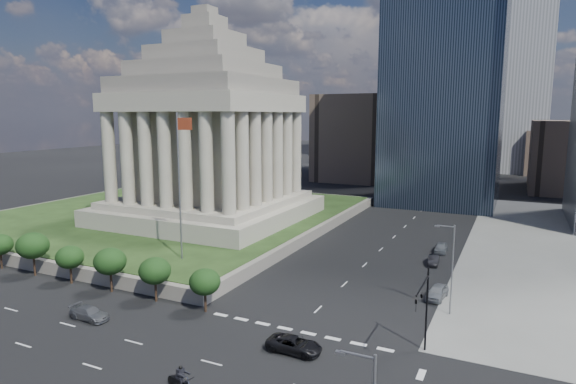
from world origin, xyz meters
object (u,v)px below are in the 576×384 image
Objects in this scene: suv_grey at (89,313)px; parked_sedan_mid at (434,260)px; war_memorial at (207,116)px; flagpole at (180,178)px; traffic_signal_ne at (424,303)px; street_lamp_north at (451,264)px; parked_sedan_far at (441,248)px; pickup_truck at (294,345)px; parked_sedan_near at (437,292)px; motorcycle_trail at (180,378)px.

suv_grey is 1.17× the size of parked_sedan_mid.
war_memorial is 8.24× the size of suv_grey.
flagpole reaches higher than traffic_signal_ne.
suv_grey is (13.01, -41.03, -20.71)m from war_memorial.
parked_sedan_far is (-4.33, 24.48, -4.88)m from street_lamp_north.
flagpole is 4.95× the size of parked_sedan_mid.
parked_sedan_mid is at bearing -7.28° from war_memorial.
pickup_truck is 1.12× the size of parked_sedan_near.
motorcycle_trail is at bearing -106.95° from parked_sedan_far.
street_lamp_north reaches higher than parked_sedan_mid.
parked_sedan_mid is (7.26, 32.56, -0.06)m from pickup_truck.
pickup_truck is (23.57, -14.06, -12.39)m from flagpole.
suv_grey is (0.83, -17.03, -12.43)m from flagpole.
parked_sedan_mid is 0.87× the size of parked_sedan_far.
traffic_signal_ne is 29.38m from parked_sedan_mid.
traffic_signal_ne is at bearing -76.48° from suv_grey.
flagpole is 4.30× the size of parked_sedan_near.
parked_sedan_near is at bearing -26.80° from pickup_truck.
parked_sedan_near is 1.60× the size of motorcycle_trail.
traffic_signal_ne is 34.47m from suv_grey.
war_memorial is 60.00m from traffic_signal_ne.
flagpole is 6.90× the size of motorcycle_trail.
motorcycle_trail is (-16.27, -13.32, -4.17)m from traffic_signal_ne.
parked_sedan_mid is at bearing -38.00° from suv_grey.
street_lamp_north is at bearing -25.92° from war_memorial.
parked_sedan_far is (29.99, 42.51, 0.10)m from suv_grey.
suv_grey is at bearing -87.19° from flagpole.
parked_sedan_far reaches higher than pickup_truck.
traffic_signal_ne is (34.33, -10.30, -7.86)m from flagpole.
street_lamp_north is at bearing -59.69° from parked_sedan_near.
parked_sedan_far is at bearing 95.59° from traffic_signal_ne.
parked_sedan_far is (7.26, 39.54, 0.06)m from pickup_truck.
war_memorial is 3.90× the size of street_lamp_north.
war_memorial is at bearing 168.38° from parked_sedan_mid.
parked_sedan_near is 32.56m from motorcycle_trail.
war_memorial is 47.71m from parked_sedan_far.
traffic_signal_ne is (46.50, -34.30, -16.15)m from war_memorial.
parked_sedan_near is 1.15× the size of parked_sedan_mid.
parked_sedan_near is (-1.00, 15.44, -4.46)m from traffic_signal_ne.
parked_sedan_near is (32.49, 22.16, 0.11)m from suv_grey.
street_lamp_north is at bearing 66.79° from motorcycle_trail.
flagpole is 41.85m from parked_sedan_far.
traffic_signal_ne is at bearing 50.87° from motorcycle_trail.
street_lamp_north is 30.33m from motorcycle_trail.
parked_sedan_mid is (30.83, 18.50, -12.45)m from flagpole.
motorcycle_trail is (-5.50, -9.57, 0.36)m from pickup_truck.
motorcycle_trail is at bearing -140.68° from traffic_signal_ne.
flagpole is at bearing 163.29° from traffic_signal_ne.
street_lamp_north is (35.16, 1.00, -7.45)m from flagpole.
motorcycle_trail is at bearing -111.19° from parked_sedan_mid.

